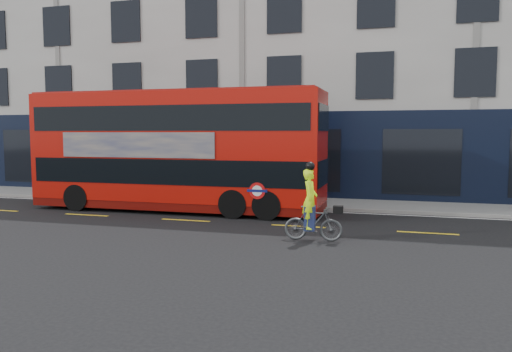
% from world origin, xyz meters
% --- Properties ---
extents(ground, '(120.00, 120.00, 0.00)m').
position_xyz_m(ground, '(0.00, 0.00, 0.00)').
color(ground, black).
rests_on(ground, ground).
extents(pavement, '(60.00, 3.00, 0.12)m').
position_xyz_m(pavement, '(0.00, 6.50, 0.06)').
color(pavement, gray).
rests_on(pavement, ground).
extents(kerb, '(60.00, 0.12, 0.13)m').
position_xyz_m(kerb, '(0.00, 5.00, 0.07)').
color(kerb, gray).
rests_on(kerb, ground).
extents(building_terrace, '(50.00, 10.07, 15.00)m').
position_xyz_m(building_terrace, '(0.00, 12.94, 7.49)').
color(building_terrace, beige).
rests_on(building_terrace, ground).
extents(road_edge_line, '(58.00, 0.10, 0.01)m').
position_xyz_m(road_edge_line, '(0.00, 4.70, 0.00)').
color(road_edge_line, silver).
rests_on(road_edge_line, ground).
extents(lane_dashes, '(58.00, 0.12, 0.01)m').
position_xyz_m(lane_dashes, '(0.00, 1.50, 0.00)').
color(lane_dashes, yellow).
rests_on(lane_dashes, ground).
extents(bus, '(11.51, 2.71, 4.63)m').
position_xyz_m(bus, '(-1.20, 3.49, 2.37)').
color(bus, '#AD0E06').
rests_on(bus, ground).
extents(cyclist, '(1.67, 0.64, 2.24)m').
position_xyz_m(cyclist, '(4.79, -0.52, 0.76)').
color(cyclist, '#494C4E').
rests_on(cyclist, ground).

